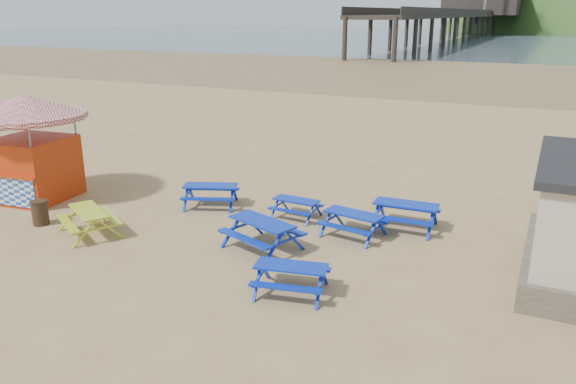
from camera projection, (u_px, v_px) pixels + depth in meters
The scene contains 13 objects.
ground at pixel (282, 239), 17.19m from camera, with size 400.00×400.00×0.00m, color tan.
wet_sand at pixel (492, 73), 64.48m from camera, with size 400.00×400.00×0.00m, color olive.
sea at pixel (538, 37), 163.35m from camera, with size 400.00×400.00×0.00m, color #41525E.
picnic_table_blue_a at pixel (211, 195), 19.99m from camera, with size 2.29×2.08×0.78m.
picnic_table_blue_b at pixel (296, 208), 18.88m from camera, with size 1.59×1.31×0.64m.
picnic_table_blue_c at pixel (405, 216), 17.91m from camera, with size 2.06×1.68×0.84m.
picnic_table_blue_d at pixel (291, 279), 13.75m from camera, with size 2.02×1.75×0.74m.
picnic_table_blue_e at pixel (262, 235), 16.34m from camera, with size 2.50×2.25×0.87m.
picnic_table_yellow at pixel (90, 222), 17.42m from camera, with size 2.42×2.29×0.80m.
ice_cream_kiosk at pixel (28, 134), 20.25m from camera, with size 4.76×4.76×3.86m.
litter_bin at pixel (40, 212), 18.23m from camera, with size 0.55×0.55×0.81m.
pier at pixel (480, 17), 176.14m from camera, with size 24.00×220.00×39.29m.
picnic_table_blue_g at pixel (353, 224), 17.29m from camera, with size 2.02×1.73×0.76m.
Camera 1 is at (7.04, -14.30, 6.59)m, focal length 35.00 mm.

